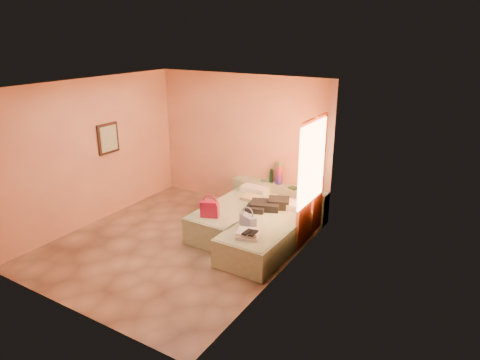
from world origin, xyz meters
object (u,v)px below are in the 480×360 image
(towel_stack, at_px, (248,234))
(headboard_ledge, at_px, (279,200))
(bed_left, at_px, (235,217))
(magenta_handbag, at_px, (210,209))
(blue_handbag, at_px, (248,221))
(water_bottle, at_px, (271,176))
(bed_right, at_px, (267,236))
(green_book, at_px, (293,188))
(flower_vase, at_px, (316,185))

(towel_stack, bearing_deg, headboard_ledge, 102.84)
(bed_left, distance_m, magenta_handbag, 0.79)
(blue_handbag, bearing_deg, water_bottle, 129.15)
(bed_left, bearing_deg, blue_handbag, -44.54)
(bed_right, relative_size, water_bottle, 7.23)
(green_book, relative_size, towel_stack, 0.53)
(headboard_ledge, relative_size, green_book, 11.02)
(bed_left, bearing_deg, headboard_ledge, 69.48)
(bed_right, height_order, magenta_handbag, magenta_handbag)
(water_bottle, bearing_deg, magenta_handbag, -99.43)
(magenta_handbag, bearing_deg, bed_right, -7.17)
(bed_right, bearing_deg, bed_left, 156.82)
(bed_left, bearing_deg, flower_vase, 44.88)
(green_book, relative_size, blue_handbag, 0.59)
(green_book, distance_m, flower_vase, 0.44)
(blue_handbag, bearing_deg, headboard_ledge, 122.93)
(bed_left, distance_m, bed_right, 0.98)
(bed_right, xyz_separation_m, water_bottle, (-0.70, 1.50, 0.54))
(water_bottle, height_order, green_book, water_bottle)
(bed_left, height_order, green_book, green_book)
(water_bottle, height_order, blue_handbag, water_bottle)
(bed_left, relative_size, towel_stack, 5.71)
(water_bottle, xyz_separation_m, flower_vase, (0.96, 0.02, -0.02))
(bed_left, xyz_separation_m, blue_handbag, (0.69, -0.69, 0.35))
(blue_handbag, bearing_deg, towel_stack, -35.20)
(bed_right, bearing_deg, water_bottle, 115.87)
(headboard_ledge, xyz_separation_m, green_book, (0.34, -0.06, 0.34))
(water_bottle, relative_size, towel_stack, 0.79)
(headboard_ledge, relative_size, water_bottle, 7.41)
(bed_left, bearing_deg, bed_right, -23.18)
(bed_right, distance_m, water_bottle, 1.74)
(headboard_ledge, xyz_separation_m, bed_left, (-0.41, -1.05, -0.08))
(bed_right, height_order, blue_handbag, blue_handbag)
(bed_left, relative_size, flower_vase, 8.50)
(green_book, relative_size, flower_vase, 0.79)
(bed_left, bearing_deg, water_bottle, 80.67)
(water_bottle, xyz_separation_m, magenta_handbag, (-0.30, -1.78, -0.14))
(magenta_handbag, xyz_separation_m, blue_handbag, (0.79, -0.01, -0.05))
(water_bottle, distance_m, blue_handbag, 1.87)
(headboard_ledge, bearing_deg, blue_handbag, -80.99)
(magenta_handbag, distance_m, towel_stack, 1.04)
(green_book, bearing_deg, blue_handbag, -72.42)
(flower_vase, bearing_deg, bed_right, -99.68)
(bed_right, bearing_deg, towel_stack, -90.88)
(bed_right, distance_m, towel_stack, 0.69)
(headboard_ledge, xyz_separation_m, flower_vase, (0.75, 0.07, 0.44))
(headboard_ledge, height_order, towel_stack, headboard_ledge)
(blue_handbag, bearing_deg, bed_left, 158.59)
(water_bottle, relative_size, green_book, 1.49)
(bed_right, distance_m, green_book, 1.46)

